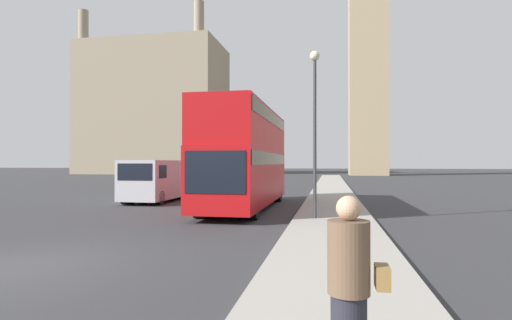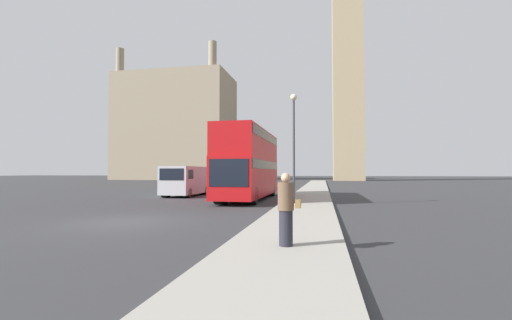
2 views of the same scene
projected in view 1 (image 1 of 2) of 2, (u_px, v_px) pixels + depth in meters
name	position (u px, v px, depth m)	size (l,w,h in m)	color
ground_plane	(22.00, 266.00, 8.30)	(300.00, 300.00, 0.00)	#333335
sidewalk_strip	(337.00, 279.00, 7.12)	(2.86, 120.00, 0.15)	#9E998E
building_block_distant	(155.00, 110.00, 81.45)	(27.55, 15.66, 31.73)	gray
red_double_decker_bus	(246.00, 154.00, 18.80)	(2.51, 10.35, 4.64)	#B71114
white_van	(156.00, 179.00, 22.07)	(2.19, 5.16, 2.29)	#B2B7BC
pedestrian	(350.00, 291.00, 3.56)	(0.54, 0.38, 1.70)	#23232D
street_lamp	(315.00, 109.00, 14.42)	(0.36, 0.36, 6.06)	#38383D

